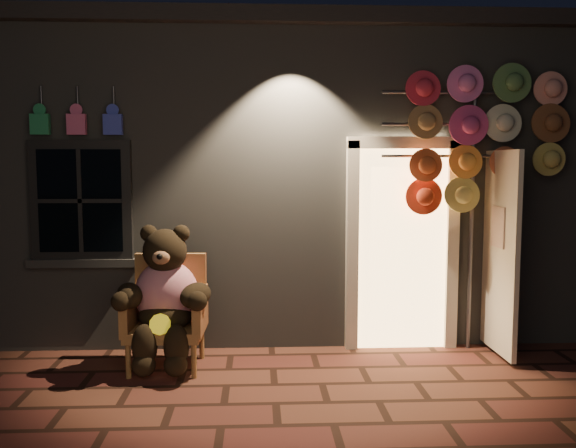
{
  "coord_description": "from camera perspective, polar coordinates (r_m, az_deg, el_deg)",
  "views": [
    {
      "loc": [
        -0.14,
        -4.72,
        1.92
      ],
      "look_at": [
        0.15,
        1.0,
        1.35
      ],
      "focal_mm": 38.0,
      "sensor_mm": 36.0,
      "label": 1
    }
  ],
  "objects": [
    {
      "name": "ground",
      "position": [
        5.1,
        -1.14,
        -16.44
      ],
      "size": [
        60.0,
        60.0,
        0.0
      ],
      "primitive_type": "plane",
      "color": "brown",
      "rests_on": "ground"
    },
    {
      "name": "wicker_armchair",
      "position": [
        5.94,
        -11.19,
        -8.02
      ],
      "size": [
        0.75,
        0.68,
        1.05
      ],
      "rotation": [
        0.0,
        0.0,
        -0.04
      ],
      "color": "#A98141",
      "rests_on": "ground"
    },
    {
      "name": "teddy_bear",
      "position": [
        5.78,
        -11.45,
        -6.7
      ],
      "size": [
        0.96,
        0.75,
        1.32
      ],
      "rotation": [
        0.0,
        0.0,
        -0.04
      ],
      "color": "red",
      "rests_on": "ground"
    },
    {
      "name": "shop_building",
      "position": [
        8.71,
        -1.96,
        4.48
      ],
      "size": [
        7.3,
        5.95,
        3.51
      ],
      "color": "slate",
      "rests_on": "ground"
    },
    {
      "name": "hat_rack",
      "position": [
        6.4,
        17.44,
        7.82
      ],
      "size": [
        1.83,
        0.22,
        2.86
      ],
      "color": "#59595E",
      "rests_on": "ground"
    }
  ]
}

